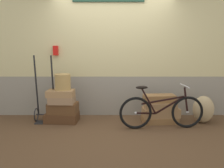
% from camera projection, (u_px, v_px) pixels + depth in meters
% --- Properties ---
extents(ground, '(9.71, 5.20, 0.06)m').
position_uv_depth(ground, '(113.00, 128.00, 4.65)').
color(ground, '#513823').
extents(station_building, '(7.71, 0.74, 2.86)m').
position_uv_depth(station_building, '(113.00, 50.00, 5.25)').
color(station_building, gray).
rests_on(station_building, ground).
extents(suitcase_0, '(0.67, 0.46, 0.18)m').
position_uv_depth(suitcase_0, '(61.00, 117.00, 4.90)').
color(suitcase_0, '#4C2D19').
rests_on(suitcase_0, ground).
extents(suitcase_1, '(0.60, 0.42, 0.21)m').
position_uv_depth(suitcase_1, '(62.00, 108.00, 4.87)').
color(suitcase_1, brown).
rests_on(suitcase_1, suitcase_0).
extents(suitcase_2, '(0.50, 0.37, 0.14)m').
position_uv_depth(suitcase_2, '(61.00, 100.00, 4.80)').
color(suitcase_2, '#937051').
rests_on(suitcase_2, suitcase_1).
extents(suitcase_3, '(0.53, 0.37, 0.13)m').
position_uv_depth(suitcase_3, '(60.00, 93.00, 4.78)').
color(suitcase_3, '#9E754C').
rests_on(suitcase_3, suitcase_2).
extents(suitcase_4, '(0.71, 0.43, 0.12)m').
position_uv_depth(suitcase_4, '(159.00, 119.00, 4.87)').
color(suitcase_4, olive).
rests_on(suitcase_4, ground).
extents(suitcase_5, '(0.74, 0.42, 0.17)m').
position_uv_depth(suitcase_5, '(160.00, 112.00, 4.85)').
color(suitcase_5, '#9E754C').
rests_on(suitcase_5, suitcase_4).
extents(suitcase_6, '(0.63, 0.35, 0.12)m').
position_uv_depth(suitcase_6, '(159.00, 105.00, 4.83)').
color(suitcase_6, '#9E754C').
rests_on(suitcase_6, suitcase_5).
extents(suitcase_7, '(0.64, 0.34, 0.14)m').
position_uv_depth(suitcase_7, '(158.00, 98.00, 4.83)').
color(suitcase_7, olive).
rests_on(suitcase_7, suitcase_6).
extents(wicker_basket, '(0.31, 0.31, 0.31)m').
position_uv_depth(wicker_basket, '(62.00, 82.00, 4.77)').
color(wicker_basket, '#A8844C').
rests_on(wicker_basket, suitcase_3).
extents(luggage_trolley, '(0.41, 0.36, 1.34)m').
position_uv_depth(luggage_trolley, '(44.00, 106.00, 4.89)').
color(luggage_trolley, black).
rests_on(luggage_trolley, ground).
extents(burlap_sack, '(0.41, 0.35, 0.54)m').
position_uv_depth(burlap_sack, '(202.00, 109.00, 4.83)').
color(burlap_sack, tan).
rests_on(burlap_sack, ground).
extents(bicycle, '(1.57, 0.46, 0.81)m').
position_uv_depth(bicycle, '(161.00, 111.00, 4.48)').
color(bicycle, black).
rests_on(bicycle, ground).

